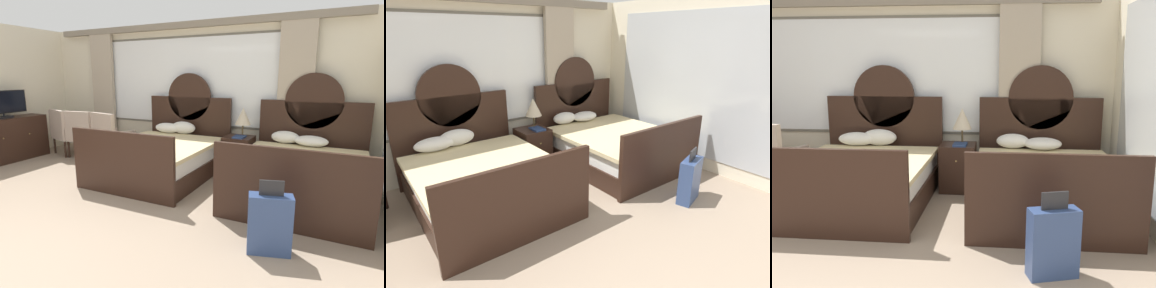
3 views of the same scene
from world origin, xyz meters
TOP-DOWN VIEW (x-y plane):
  - wall_back_window at (0.00, 4.30)m, footprint 6.82×0.22m
  - bed_near_window at (0.11, 3.15)m, footprint 1.72×2.18m
  - bed_near_mirror at (2.38, 3.15)m, footprint 1.72×2.18m
  - nightstand_between_beds at (1.25, 3.81)m, footprint 0.48×0.50m
  - table_lamp_on_nightstand at (1.30, 3.84)m, footprint 0.27×0.27m
  - book_on_nightstand at (1.28, 3.71)m, footprint 0.18×0.26m
  - tv_flatscreen at (-3.14, 2.51)m, footprint 0.20×0.97m
  - armchair_by_window_left at (-1.30, 3.46)m, footprint 0.75×0.75m
  - armchair_by_window_centre at (-2.03, 3.46)m, footprint 0.71×0.71m
  - armchair_by_window_right at (-2.53, 3.47)m, footprint 0.80×0.80m
  - suitcase_on_floor at (2.31, 1.52)m, footprint 0.45×0.29m

SIDE VIEW (x-z plane):
  - suitcase_on_floor at x=2.31m, z-range -0.07..0.67m
  - nightstand_between_beds at x=1.25m, z-range 0.00..0.66m
  - bed_near_mirror at x=2.38m, z-range -0.52..1.22m
  - bed_near_window at x=0.11m, z-range -0.52..1.22m
  - armchair_by_window_left at x=-1.30m, z-range 0.03..1.01m
  - armchair_by_window_centre at x=-2.03m, z-range 0.03..1.01m
  - armchair_by_window_right at x=-2.53m, z-range 0.03..1.01m
  - book_on_nightstand at x=1.28m, z-range 0.66..0.69m
  - table_lamp_on_nightstand at x=1.30m, z-range 0.76..1.25m
  - tv_flatscreen at x=-3.14m, z-range 0.88..1.42m
  - wall_back_window at x=0.00m, z-range 0.07..2.77m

